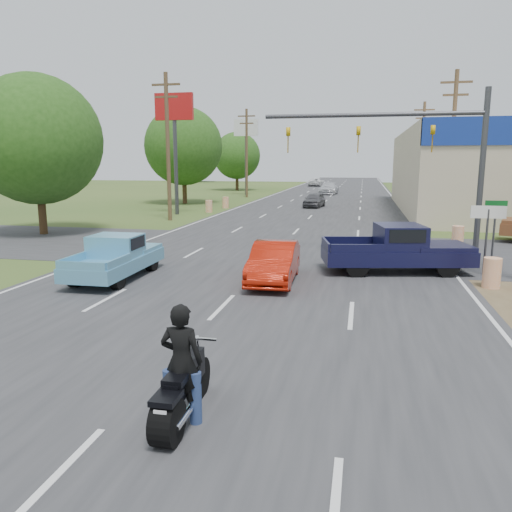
% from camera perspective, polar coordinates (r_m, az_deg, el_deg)
% --- Properties ---
extents(ground, '(200.00, 200.00, 0.00)m').
position_cam_1_polar(ground, '(7.54, -22.21, -22.72)').
color(ground, '#355020').
rests_on(ground, ground).
extents(main_road, '(15.00, 180.00, 0.02)m').
position_cam_1_polar(main_road, '(45.45, 7.25, 5.49)').
color(main_road, '#2D2D30').
rests_on(main_road, ground).
extents(cross_road, '(120.00, 10.00, 0.02)m').
position_cam_1_polar(cross_road, '(23.77, 2.71, 0.87)').
color(cross_road, '#2D2D30').
rests_on(cross_road, ground).
extents(utility_pole_2, '(2.00, 0.28, 10.00)m').
position_cam_1_polar(utility_pole_2, '(36.59, 21.51, 11.94)').
color(utility_pole_2, '#4C3823').
rests_on(utility_pole_2, ground).
extents(utility_pole_3, '(2.00, 0.28, 10.00)m').
position_cam_1_polar(utility_pole_3, '(54.43, 18.45, 11.48)').
color(utility_pole_3, '#4C3823').
rests_on(utility_pole_3, ground).
extents(utility_pole_5, '(2.00, 0.28, 10.00)m').
position_cam_1_polar(utility_pole_5, '(35.70, -10.05, 12.55)').
color(utility_pole_5, '#4C3823').
rests_on(utility_pole_5, ground).
extents(utility_pole_6, '(2.00, 0.28, 10.00)m').
position_cam_1_polar(utility_pole_6, '(58.65, -1.08, 11.92)').
color(utility_pole_6, '#4C3823').
rests_on(utility_pole_6, ground).
extents(tree_0, '(7.14, 7.14, 8.84)m').
position_cam_1_polar(tree_0, '(30.79, -23.80, 12.05)').
color(tree_0, '#422D19').
rests_on(tree_0, ground).
extents(tree_1, '(7.56, 7.56, 9.36)m').
position_cam_1_polar(tree_1, '(50.21, -8.29, 12.31)').
color(tree_1, '#422D19').
rests_on(tree_1, ground).
extents(tree_2, '(6.72, 6.72, 8.32)m').
position_cam_1_polar(tree_2, '(73.36, -2.20, 11.38)').
color(tree_2, '#422D19').
rests_on(tree_2, ground).
extents(tree_4, '(9.24, 9.24, 11.44)m').
position_cam_1_polar(tree_4, '(99.40, -24.73, 11.32)').
color(tree_4, '#422D19').
rests_on(tree_4, ground).
extents(tree_5, '(7.98, 7.98, 9.88)m').
position_cam_1_polar(tree_5, '(103.51, 27.20, 10.54)').
color(tree_5, '#422D19').
rests_on(tree_5, ground).
extents(tree_6, '(8.82, 8.82, 10.92)m').
position_cam_1_polar(tree_6, '(105.69, -6.75, 11.94)').
color(tree_6, '#422D19').
rests_on(tree_6, ground).
extents(barrel_0, '(0.56, 0.56, 1.00)m').
position_cam_1_polar(barrel_0, '(17.98, 25.35, -1.77)').
color(barrel_0, orange).
rests_on(barrel_0, ground).
extents(barrel_1, '(0.56, 0.56, 1.00)m').
position_cam_1_polar(barrel_1, '(26.27, 22.06, 2.12)').
color(barrel_1, orange).
rests_on(barrel_1, ground).
extents(barrel_2, '(0.56, 0.56, 1.00)m').
position_cam_1_polar(barrel_2, '(41.15, -5.40, 5.68)').
color(barrel_2, orange).
rests_on(barrel_2, ground).
extents(barrel_3, '(0.56, 0.56, 1.00)m').
position_cam_1_polar(barrel_3, '(44.89, -3.50, 6.12)').
color(barrel_3, orange).
rests_on(barrel_3, ground).
extents(pole_sign_left_near, '(3.00, 0.35, 9.20)m').
position_cam_1_polar(pole_sign_left_near, '(39.89, -9.30, 15.03)').
color(pole_sign_left_near, '#3F3F44').
rests_on(pole_sign_left_near, ground).
extents(pole_sign_left_far, '(3.00, 0.35, 9.20)m').
position_cam_1_polar(pole_sign_left_far, '(62.84, -1.15, 13.53)').
color(pole_sign_left_far, '#3F3F44').
rests_on(pole_sign_left_far, ground).
extents(lane_sign, '(1.20, 0.08, 2.52)m').
position_cam_1_polar(lane_sign, '(19.74, 24.95, 3.42)').
color(lane_sign, '#3F3F44').
rests_on(lane_sign, ground).
extents(street_name_sign, '(0.80, 0.08, 2.61)m').
position_cam_1_polar(street_name_sign, '(21.36, 25.58, 3.06)').
color(street_name_sign, '#3F3F44').
rests_on(street_name_sign, ground).
extents(signal_mast, '(9.12, 0.40, 7.00)m').
position_cam_1_polar(signal_mast, '(22.22, 17.71, 12.12)').
color(signal_mast, '#3F3F44').
rests_on(signal_mast, ground).
extents(red_convertible, '(1.59, 4.16, 1.35)m').
position_cam_1_polar(red_convertible, '(17.03, 2.08, -0.77)').
color(red_convertible, '#A71807').
rests_on(red_convertible, ground).
extents(motorcycle, '(0.70, 2.27, 1.16)m').
position_cam_1_polar(motorcycle, '(8.13, -8.56, -15.30)').
color(motorcycle, black).
rests_on(motorcycle, ground).
extents(rider, '(0.68, 0.44, 1.85)m').
position_cam_1_polar(rider, '(8.01, -8.48, -12.47)').
color(rider, black).
rests_on(rider, ground).
extents(blue_pickup, '(1.88, 4.70, 1.55)m').
position_cam_1_polar(blue_pickup, '(18.28, -15.62, -0.03)').
color(blue_pickup, black).
rests_on(blue_pickup, ground).
extents(navy_pickup, '(5.67, 3.10, 1.78)m').
position_cam_1_polar(navy_pickup, '(19.29, 16.12, 0.84)').
color(navy_pickup, black).
rests_on(navy_pickup, ground).
extents(distant_car_grey, '(1.98, 4.03, 1.32)m').
position_cam_1_polar(distant_car_grey, '(45.87, 6.69, 6.37)').
color(distant_car_grey, '#4D4D51').
rests_on(distant_car_grey, ground).
extents(distant_car_silver, '(2.44, 5.34, 1.51)m').
position_cam_1_polar(distant_car_silver, '(64.93, 8.32, 7.66)').
color(distant_car_silver, silver).
rests_on(distant_car_silver, ground).
extents(distant_car_white, '(2.64, 5.06, 1.36)m').
position_cam_1_polar(distant_car_white, '(86.50, 6.95, 8.37)').
color(distant_car_white, white).
rests_on(distant_car_white, ground).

